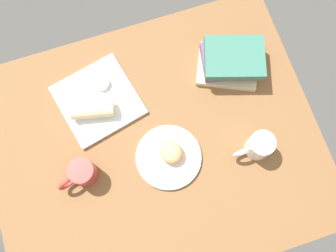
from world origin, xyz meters
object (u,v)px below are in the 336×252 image
square_plate (98,100)px  scone_pastry (171,152)px  second_mug (82,173)px  sauce_cup (102,83)px  round_plate (169,157)px  coffee_mug (258,146)px  book_stack (231,61)px  breakfast_wrap (92,109)px

square_plate → scone_pastry: bearing=125.3°
second_mug → scone_pastry: bearing=175.6°
scone_pastry → square_plate: 31.44cm
scone_pastry → sauce_cup: bearing=-63.6°
round_plate → square_plate: bearing=-57.3°
sauce_cup → coffee_mug: 56.61cm
scone_pastry → coffee_mug: (-27.28, 7.05, 1.20)cm
coffee_mug → scone_pastry: bearing=-14.5°
round_plate → square_plate: size_ratio=0.86×
square_plate → sauce_cup: bearing=-121.3°
square_plate → sauce_cup: size_ratio=4.85×
book_stack → coffee_mug: bearing=86.3°
round_plate → book_stack: bearing=-141.2°
scone_pastry → square_plate: (18.05, -25.54, -3.16)cm
book_stack → round_plate: bearing=38.8°
coffee_mug → breakfast_wrap: bearing=-31.1°
sauce_cup → book_stack: 44.90cm
book_stack → second_mug: 62.13cm
scone_pastry → second_mug: bearing=-4.4°
breakfast_wrap → coffee_mug: coffee_mug is taller
round_plate → square_plate: (16.90, -26.37, 0.10)cm
square_plate → coffee_mug: 56.00cm
sauce_cup → book_stack: (-44.35, 6.75, 1.86)cm
round_plate → sauce_cup: bearing=-65.9°
second_mug → breakfast_wrap: bearing=-114.0°
round_plate → coffee_mug: size_ratio=1.61×
sauce_cup → coffee_mug: (-42.39, 37.45, 2.40)cm
scone_pastry → sauce_cup: (15.11, -30.39, -1.20)cm
square_plate → coffee_mug: bearing=144.3°
scone_pastry → second_mug: (29.08, -2.23, 0.94)cm
scone_pastry → coffee_mug: 28.20cm
breakfast_wrap → second_mug: 21.28cm
sauce_cup → coffee_mug: bearing=138.5°
round_plate → square_plate: 31.32cm
breakfast_wrap → square_plate: bearing=161.1°
round_plate → scone_pastry: (-1.15, -0.83, 3.26)cm
breakfast_wrap → coffee_mug: (-47.68, 28.71, 0.63)cm
scone_pastry → second_mug: size_ratio=0.62×
round_plate → scone_pastry: scone_pastry is taller
breakfast_wrap → book_stack: bearing=104.7°
round_plate → book_stack: (-30.40, -24.48, 3.92)cm
round_plate → sauce_cup: (13.96, -31.22, 2.05)cm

